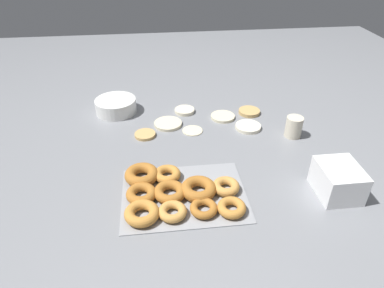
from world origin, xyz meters
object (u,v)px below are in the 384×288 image
Objects in this scene: pancake_5 at (249,112)px; paper_cup at (294,127)px; pancake_0 at (145,135)px; pancake_4 at (168,124)px; pancake_2 at (193,130)px; batter_bowl at (116,106)px; pancake_3 at (185,111)px; donut_tray at (176,193)px; container_stack at (338,180)px; pancake_6 at (223,117)px; pancake_1 at (248,127)px.

paper_cup reaches higher than pancake_5.
pancake_0 and pancake_4 have the same top height.
batter_bowl reaches higher than pancake_2.
pancake_4 reaches higher than pancake_2.
pancake_4 is (-0.08, -0.11, -0.00)m from pancake_3.
donut_tray reaches higher than pancake_2.
batter_bowl is 0.97m from container_stack.
pancake_6 is at bearing -24.42° from pancake_3.
pancake_5 is (0.29, -0.05, 0.00)m from pancake_3.
paper_cup is at bearing -31.46° from pancake_3.
pancake_6 is at bearing 116.71° from container_stack.
pancake_2 is at bearing -32.61° from batter_bowl.
pancake_4 is at bearing 89.86° from donut_tray.
pancake_5 is 0.57m from container_stack.
pancake_4 is 0.24m from pancake_6.
container_stack is at bearing -44.04° from pancake_4.
batter_bowl reaches higher than pancake_1.
pancake_4 is 0.51m from paper_cup.
paper_cup reaches higher than donut_tray.
pancake_1 reaches higher than pancake_0.
container_stack is at bearing -4.32° from donut_tray.
pancake_0 is at bearing 173.28° from paper_cup.
pancake_4 and pancake_6 have the same top height.
donut_tray is at bearing -90.14° from pancake_4.
pancake_5 is at bearing 9.44° from pancake_4.
pancake_2 is 0.46× the size of batter_bowl.
batter_bowl is at bearing 147.30° from pancake_4.
pancake_0 is at bearing -178.69° from pancake_1.
pancake_1 is 0.72× the size of container_stack.
pancake_5 is at bearing 103.94° from container_stack.
batter_bowl is (-0.32, 0.21, 0.03)m from pancake_2.
batter_bowl is (-0.59, 0.08, 0.02)m from pancake_5.
pancake_3 is 0.73m from container_stack.
donut_tray is (-0.24, -0.48, 0.01)m from pancake_6.
container_stack is (0.51, -0.04, 0.03)m from donut_tray.
pancake_0 reaches higher than pancake_2.
pancake_6 is 0.58× the size of batter_bowl.
pancake_0 is at bearing 145.58° from container_stack.
container_stack is (0.41, -0.43, 0.05)m from pancake_2.
pancake_6 is at bearing 7.76° from pancake_4.
pancake_6 is (-0.09, 0.10, -0.00)m from pancake_1.
pancake_4 is 0.30× the size of donut_tray.
pancake_1 is 1.12× the size of pancake_5.
pancake_4 is 1.23× the size of pancake_5.
pancake_1 is 1.27× the size of pancake_2.
pancake_5 is 0.91× the size of pancake_6.
pancake_4 is 0.65× the size of batter_bowl.
pancake_5 is at bearing 120.96° from paper_cup.
pancake_6 is at bearing 144.49° from paper_cup.
batter_bowl is (-0.13, 0.22, 0.02)m from pancake_0.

